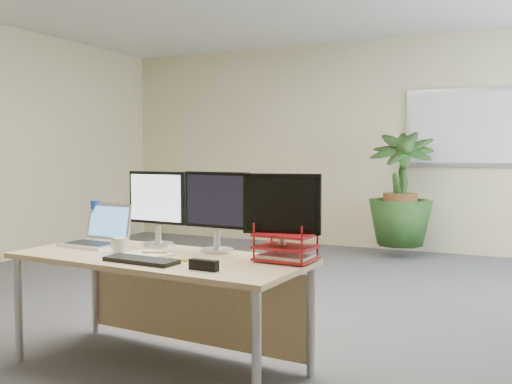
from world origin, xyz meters
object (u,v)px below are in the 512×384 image
at_px(desk, 169,276).
at_px(monitor_left, 158,203).
at_px(floor_plant, 400,195).
at_px(laptop, 99,235).
at_px(monitor_right, 217,206).

relative_size(desk, monitor_left, 3.76).
distance_m(floor_plant, laptop, 4.13).
height_order(monitor_left, monitor_right, monitor_right).
bearing_deg(monitor_left, desk, -42.68).
bearing_deg(monitor_right, monitor_left, 175.04).
xyz_separation_m(monitor_left, monitor_right, (0.44, -0.04, 0.00)).
relative_size(floor_plant, monitor_left, 3.18).
distance_m(monitor_left, monitor_right, 0.45).
bearing_deg(monitor_right, desk, -148.20).
xyz_separation_m(monitor_left, laptop, (-0.38, -0.11, -0.21)).
relative_size(monitor_right, laptop, 1.25).
height_order(desk, floor_plant, floor_plant).
relative_size(monitor_left, monitor_right, 0.99).
relative_size(desk, floor_plant, 1.18).
bearing_deg(desk, monitor_left, 137.32).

